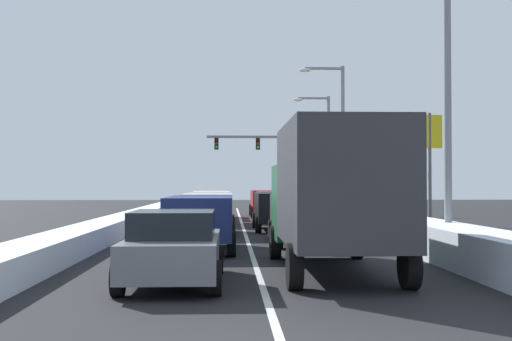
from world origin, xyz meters
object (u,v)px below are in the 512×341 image
Objects in this scene: street_lamp_right_far at (324,143)px; roadside_sign_right at (409,143)px; traffic_light_gantry at (268,155)px; street_lamp_right_mid at (337,129)px; suv_white_center_lane_fourth at (211,205)px; street_lamp_right_near at (435,90)px; suv_tan_center_lane_fifth at (209,201)px; suv_charcoal_right_lane_second at (303,214)px; sedan_gray_center_lane_nearest at (174,247)px; suv_silver_center_lane_third at (208,210)px; suv_navy_center_lane_second at (200,218)px; suv_black_right_lane_third at (278,208)px; box_truck_right_lane_nearest at (333,191)px; suv_red_right_lane_fifth at (267,201)px; suv_maroon_right_lane_fourth at (276,204)px.

street_lamp_right_far reaches higher than roadside_sign_right.
street_lamp_right_mid is (2.98, -16.50, 0.77)m from traffic_light_gantry.
street_lamp_right_near reaches higher than suv_white_center_lane_fourth.
suv_white_center_lane_fourth is at bearing -87.73° from suv_tan_center_lane_fifth.
suv_charcoal_right_lane_second is 1.09× the size of sedan_gray_center_lane_nearest.
suv_silver_center_lane_third is 0.89× the size of roadside_sign_right.
suv_navy_center_lane_second is 0.61× the size of street_lamp_right_near.
street_lamp_right_far reaches higher than sedan_gray_center_lane_nearest.
suv_white_center_lane_fourth is 1.00× the size of suv_tan_center_lane_fifth.
street_lamp_right_far reaches higher than street_lamp_right_near.
street_lamp_right_far reaches higher than suv_navy_center_lane_second.
suv_black_right_lane_third is at bearing -92.42° from traffic_light_gantry.
box_truck_right_lane_nearest is at bearing -91.06° from suv_charcoal_right_lane_second.
street_lamp_right_near is (3.85, -10.41, 3.80)m from suv_black_right_lane_third.
roadside_sign_right is (6.14, 8.82, 3.00)m from suv_charcoal_right_lane_second.
traffic_light_gantry is (1.05, 24.97, 3.48)m from suv_black_right_lane_third.
street_lamp_right_near is at bearing -49.23° from suv_silver_center_lane_third.
roadside_sign_right reaches higher than suv_red_right_lane_fifth.
street_lamp_right_near is at bearing -46.46° from suv_charcoal_right_lane_second.
suv_maroon_right_lane_fourth is at bearing -92.12° from traffic_light_gantry.
suv_white_center_lane_fourth is (-3.34, 18.86, -0.88)m from box_truck_right_lane_nearest.
box_truck_right_lane_nearest is 4.01m from sedan_gray_center_lane_nearest.
traffic_light_gantry is at bearing 83.89° from sedan_gray_center_lane_nearest.
box_truck_right_lane_nearest is 39.39m from traffic_light_gantry.
street_lamp_right_mid is 6.94m from roadside_sign_right.
suv_tan_center_lane_fifth is (-3.72, 17.46, 0.00)m from suv_charcoal_right_lane_second.
suv_navy_center_lane_second is 0.58× the size of street_lamp_right_far.
street_lamp_right_near is at bearing -64.97° from suv_white_center_lane_fourth.
street_lamp_right_mid reaches higher than traffic_light_gantry.
suv_white_center_lane_fourth is 0.61× the size of street_lamp_right_near.
roadside_sign_right is (9.62, -2.44, 3.00)m from suv_white_center_lane_fourth.
traffic_light_gantry is 0.90× the size of street_lamp_right_far.
suv_white_center_lane_fourth is 0.65× the size of traffic_light_gantry.
street_lamp_right_mid is (3.82, 22.79, 3.36)m from box_truck_right_lane_nearest.
suv_charcoal_right_lane_second is at bearing -87.01° from suv_black_right_lane_third.
roadside_sign_right is at bearing 78.05° from street_lamp_right_near.
suv_tan_center_lane_fifth is (-0.34, 13.16, 0.00)m from suv_silver_center_lane_third.
suv_maroon_right_lane_fourth is 3.75m from suv_white_center_lane_fourth.
traffic_light_gantry is at bearing 81.51° from suv_silver_center_lane_third.
street_lamp_right_mid is at bearing 73.18° from sedan_gray_center_lane_nearest.
suv_maroon_right_lane_fourth is at bearing -52.19° from suv_tan_center_lane_fifth.
roadside_sign_right is at bearing 17.88° from suv_black_right_lane_third.
suv_red_right_lane_fifth is (-0.13, 19.25, 0.00)m from suv_charcoal_right_lane_second.
traffic_light_gantry reaches higher than suv_charcoal_right_lane_second.
suv_navy_center_lane_second is at bearing -89.77° from suv_white_center_lane_fourth.
suv_maroon_right_lane_fourth and suv_silver_center_lane_third have the same top height.
suv_maroon_right_lane_fourth is at bearing -109.60° from street_lamp_right_far.
suv_charcoal_right_lane_second and suv_tan_center_lane_fifth have the same top height.
sedan_gray_center_lane_nearest is at bearing -156.59° from box_truck_right_lane_nearest.
traffic_light_gantry is at bearing 88.77° from box_truck_right_lane_nearest.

